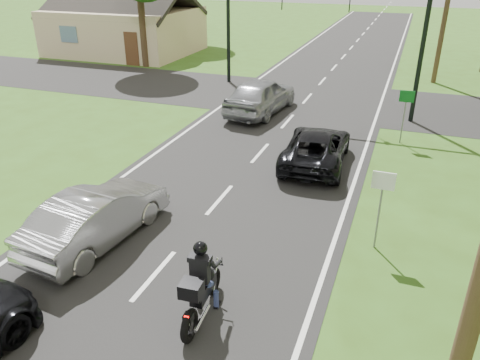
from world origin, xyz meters
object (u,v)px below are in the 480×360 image
at_px(dark_suv, 316,147).
at_px(silver_sedan, 97,216).
at_px(silver_suv, 261,95).
at_px(traffic_signal, 380,24).
at_px(motorcycle_rider, 201,289).
at_px(sign_green, 406,104).
at_px(sign_white, 382,192).

distance_m(dark_suv, silver_sedan, 8.10).
relative_size(silver_suv, traffic_signal, 0.77).
height_order(motorcycle_rider, silver_sedan, motorcycle_rider).
distance_m(motorcycle_rider, silver_suv, 14.06).
height_order(motorcycle_rider, sign_green, sign_green).
height_order(silver_sedan, sign_green, sign_green).
xyz_separation_m(silver_sedan, sign_white, (6.78, 2.13, 0.87)).
height_order(motorcycle_rider, silver_suv, motorcycle_rider).
distance_m(silver_sedan, traffic_signal, 14.63).
relative_size(motorcycle_rider, silver_suv, 0.42).
height_order(motorcycle_rider, dark_suv, motorcycle_rider).
xyz_separation_m(traffic_signal, sign_green, (1.56, -3.02, -2.54)).
xyz_separation_m(silver_suv, sign_white, (6.25, -9.85, 0.74)).
bearing_deg(silver_suv, sign_white, 128.35).
bearing_deg(dark_suv, silver_sedan, 55.18).
bearing_deg(motorcycle_rider, dark_suv, 82.51).
relative_size(silver_sedan, sign_white, 2.04).
bearing_deg(silver_sedan, silver_suv, -86.82).
xyz_separation_m(motorcycle_rider, sign_green, (3.29, 11.84, 0.89)).
bearing_deg(motorcycle_rider, silver_suv, 99.17).
distance_m(motorcycle_rider, silver_sedan, 4.07).
distance_m(motorcycle_rider, dark_suv, 8.63).
bearing_deg(silver_suv, motorcycle_rider, 108.96).
height_order(motorcycle_rider, traffic_signal, traffic_signal).
distance_m(silver_suv, sign_green, 6.75).
relative_size(silver_suv, sign_white, 2.33).
height_order(silver_suv, sign_green, sign_green).
height_order(traffic_signal, sign_white, traffic_signal).
xyz_separation_m(motorcycle_rider, traffic_signal, (1.73, 14.86, 3.43)).
relative_size(dark_suv, sign_green, 2.11).
xyz_separation_m(dark_suv, silver_sedan, (-4.25, -6.90, 0.09)).
bearing_deg(sign_green, silver_suv, 163.96).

